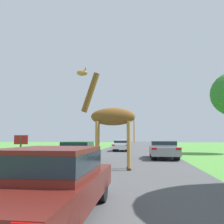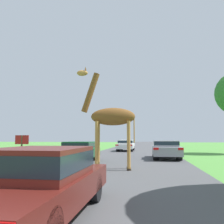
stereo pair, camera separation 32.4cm
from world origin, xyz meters
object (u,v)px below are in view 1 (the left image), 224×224
sign_post (21,146)px  car_far_ahead (78,151)px  giraffe_near_road (110,118)px  car_lead_maroon (50,180)px  car_queue_right (163,149)px  car_queue_left (122,145)px

sign_post → car_far_ahead: bearing=65.4°
giraffe_near_road → car_lead_maroon: 7.38m
giraffe_near_road → car_lead_maroon: (-0.20, -7.15, -1.80)m
car_queue_right → car_far_ahead: size_ratio=1.12×
car_lead_maroon → sign_post: 7.71m
car_lead_maroon → giraffe_near_road: bearing=88.4°
giraffe_near_road → sign_post: (-4.30, -0.63, -1.37)m
car_queue_right → sign_post: size_ratio=2.80×
giraffe_near_road → sign_post: bearing=93.0°
car_lead_maroon → sign_post: (-4.10, 6.52, 0.43)m
giraffe_near_road → car_lead_maroon: size_ratio=1.10×
car_far_ahead → car_lead_maroon: bearing=-77.4°
car_queue_left → sign_post: sign_post is taller
giraffe_near_road → car_queue_left: size_ratio=1.10×
sign_post → car_queue_left: bearing=78.0°
giraffe_near_road → sign_post: 4.56m
car_queue_left → sign_post: bearing=-102.0°
car_queue_right → giraffe_near_road: bearing=-115.6°
car_queue_left → car_far_ahead: bearing=-97.9°
car_lead_maroon → car_queue_left: bearing=91.3°
giraffe_near_road → car_queue_right: size_ratio=1.10×
giraffe_near_road → car_queue_left: 16.16m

